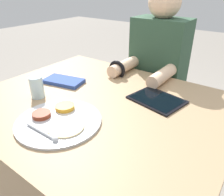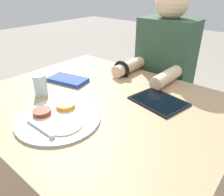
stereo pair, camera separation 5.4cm
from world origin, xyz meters
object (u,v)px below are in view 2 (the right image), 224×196
at_px(thali_tray, 58,118).
at_px(person_diner, 161,89).
at_px(red_notebook, 68,80).
at_px(tablet_device, 159,101).
at_px(drinking_glass, 40,85).

height_order(thali_tray, person_diner, person_diner).
bearing_deg(person_diner, red_notebook, -118.82).
distance_m(tablet_device, person_diner, 0.49).
relative_size(red_notebook, drinking_glass, 2.25).
distance_m(red_notebook, drinking_glass, 0.19).
xyz_separation_m(thali_tray, tablet_device, (0.23, 0.39, -0.00)).
xyz_separation_m(thali_tray, person_diner, (0.03, 0.81, -0.16)).
height_order(person_diner, drinking_glass, person_diner).
bearing_deg(person_diner, tablet_device, -64.56).
relative_size(thali_tray, drinking_glass, 3.27).
bearing_deg(thali_tray, drinking_glass, 160.42).
bearing_deg(person_diner, drinking_glass, -110.33).
distance_m(thali_tray, tablet_device, 0.45).
bearing_deg(tablet_device, thali_tray, -120.83).
xyz_separation_m(thali_tray, drinking_glass, (-0.24, 0.08, 0.04)).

